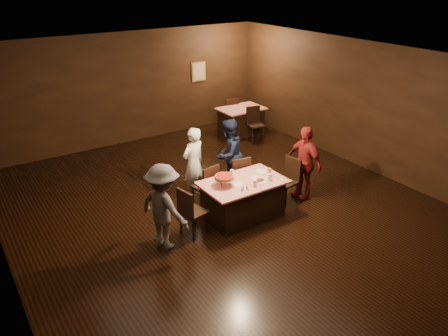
{
  "coord_description": "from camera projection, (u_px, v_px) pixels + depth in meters",
  "views": [
    {
      "loc": [
        -4.3,
        -6.13,
        4.48
      ],
      "look_at": [
        -0.1,
        0.17,
        1.0
      ],
      "focal_mm": 35.0,
      "sensor_mm": 36.0,
      "label": 1
    }
  ],
  "objects": [
    {
      "name": "chair_far_right",
      "position": [
        237.0,
        176.0,
        9.21
      ],
      "size": [
        0.48,
        0.48,
        0.95
      ],
      "primitive_type": "cube",
      "rotation": [
        0.0,
        0.0,
        3.0
      ],
      "color": "black",
      "rests_on": "ground"
    },
    {
      "name": "room",
      "position": [
        234.0,
        112.0,
        7.78
      ],
      "size": [
        10.0,
        10.04,
        3.02
      ],
      "color": "black",
      "rests_on": "ground"
    },
    {
      "name": "diner_grey_knit",
      "position": [
        164.0,
        207.0,
        7.4
      ],
      "size": [
        0.89,
        1.15,
        1.57
      ],
      "primitive_type": "imported",
      "rotation": [
        0.0,
        0.0,
        1.91
      ],
      "color": "#5B5B60",
      "rests_on": "ground"
    },
    {
      "name": "plate_with_slice",
      "position": [
        259.0,
        181.0,
        8.3
      ],
      "size": [
        0.25,
        0.25,
        0.06
      ],
      "color": "white",
      "rests_on": "main_table"
    },
    {
      "name": "condiments",
      "position": [
        244.0,
        187.0,
        8.0
      ],
      "size": [
        0.17,
        0.1,
        0.09
      ],
      "color": "silver",
      "rests_on": "main_table"
    },
    {
      "name": "diner_white_jacket",
      "position": [
        193.0,
        164.0,
        9.06
      ],
      "size": [
        0.65,
        0.51,
        1.56
      ],
      "primitive_type": "imported",
      "rotation": [
        0.0,
        0.0,
        3.41
      ],
      "color": "white",
      "rests_on": "ground"
    },
    {
      "name": "pizza_stand",
      "position": [
        224.0,
        177.0,
        8.08
      ],
      "size": [
        0.38,
        0.38,
        0.22
      ],
      "color": "black",
      "rests_on": "main_table"
    },
    {
      "name": "main_table",
      "position": [
        243.0,
        199.0,
        8.48
      ],
      "size": [
        1.6,
        1.0,
        0.77
      ],
      "primitive_type": "cube",
      "color": "#B10B10",
      "rests_on": "ground"
    },
    {
      "name": "glass_back",
      "position": [
        232.0,
        173.0,
        8.49
      ],
      "size": [
        0.08,
        0.08,
        0.14
      ],
      "primitive_type": "cylinder",
      "color": "silver",
      "rests_on": "main_table"
    },
    {
      "name": "napkin_left",
      "position": [
        238.0,
        184.0,
        8.21
      ],
      "size": [
        0.21,
        0.21,
        0.01
      ],
      "primitive_type": "cube",
      "rotation": [
        0.0,
        0.0,
        -0.35
      ],
      "color": "white",
      "rests_on": "main_table"
    },
    {
      "name": "chair_back_near",
      "position": [
        256.0,
        124.0,
        12.28
      ],
      "size": [
        0.5,
        0.5,
        0.95
      ],
      "primitive_type": "cube",
      "rotation": [
        0.0,
        0.0,
        -0.21
      ],
      "color": "black",
      "rests_on": "ground"
    },
    {
      "name": "glass_front_right",
      "position": [
        270.0,
        177.0,
        8.33
      ],
      "size": [
        0.08,
        0.08,
        0.14
      ],
      "primitive_type": "cylinder",
      "color": "silver",
      "rests_on": "main_table"
    },
    {
      "name": "napkin_center",
      "position": [
        256.0,
        178.0,
        8.47
      ],
      "size": [
        0.19,
        0.19,
        0.01
      ],
      "primitive_type": "cube",
      "rotation": [
        0.0,
        0.0,
        0.21
      ],
      "color": "white",
      "rests_on": "main_table"
    },
    {
      "name": "plate_empty",
      "position": [
        261.0,
        172.0,
        8.71
      ],
      "size": [
        0.25,
        0.25,
        0.01
      ],
      "primitive_type": "cylinder",
      "color": "white",
      "rests_on": "main_table"
    },
    {
      "name": "diner_navy_hoodie",
      "position": [
        228.0,
        154.0,
        9.48
      ],
      "size": [
        0.94,
        0.84,
        1.58
      ],
      "primitive_type": "imported",
      "rotation": [
        0.0,
        0.0,
        3.52
      ],
      "color": "black",
      "rests_on": "ground"
    },
    {
      "name": "chair_back_far",
      "position": [
        230.0,
        113.0,
        13.26
      ],
      "size": [
        0.48,
        0.48,
        0.95
      ],
      "primitive_type": "cube",
      "rotation": [
        0.0,
        0.0,
        2.99
      ],
      "color": "black",
      "rests_on": "ground"
    },
    {
      "name": "chair_far_left",
      "position": [
        205.0,
        186.0,
        8.81
      ],
      "size": [
        0.5,
        0.5,
        0.95
      ],
      "primitive_type": "cube",
      "rotation": [
        0.0,
        0.0,
        3.34
      ],
      "color": "black",
      "rests_on": "ground"
    },
    {
      "name": "chair_end_right",
      "position": [
        286.0,
        181.0,
        9.0
      ],
      "size": [
        0.47,
        0.47,
        0.95
      ],
      "primitive_type": "cube",
      "rotation": [
        0.0,
        0.0,
        -1.44
      ],
      "color": "black",
      "rests_on": "ground"
    },
    {
      "name": "glass_front_left",
      "position": [
        255.0,
        183.0,
        8.09
      ],
      "size": [
        0.08,
        0.08,
        0.14
      ],
      "primitive_type": "cylinder",
      "color": "silver",
      "rests_on": "main_table"
    },
    {
      "name": "glass_amber",
      "position": [
        269.0,
        172.0,
        8.56
      ],
      "size": [
        0.08,
        0.08,
        0.14
      ],
      "primitive_type": "cylinder",
      "color": "#BF7F26",
      "rests_on": "main_table"
    },
    {
      "name": "chair_end_left",
      "position": [
        194.0,
        211.0,
        7.89
      ],
      "size": [
        0.49,
        0.49,
        0.95
      ],
      "primitive_type": "cube",
      "rotation": [
        0.0,
        0.0,
        1.77
      ],
      "color": "black",
      "rests_on": "ground"
    },
    {
      "name": "diner_red_shirt",
      "position": [
        304.0,
        163.0,
        9.08
      ],
      "size": [
        0.4,
        0.93,
        1.58
      ],
      "primitive_type": "imported",
      "rotation": [
        0.0,
        0.0,
        -1.55
      ],
      "color": "maroon",
      "rests_on": "ground"
    },
    {
      "name": "back_table",
      "position": [
        241.0,
        121.0,
        12.84
      ],
      "size": [
        1.3,
        0.9,
        0.77
      ],
      "primitive_type": "cube",
      "color": "red",
      "rests_on": "ground"
    }
  ]
}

